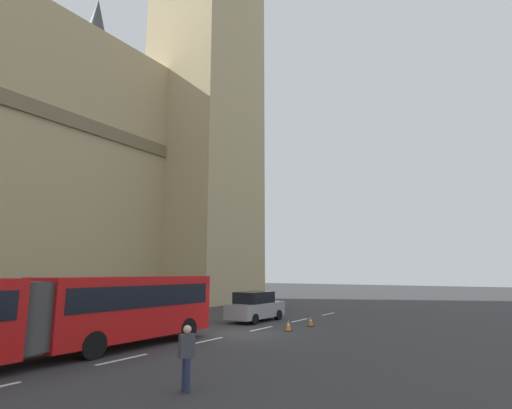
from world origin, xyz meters
TOP-DOWN VIEW (x-y plane):
  - ground_plane at (0.00, 0.00)m, footprint 160.00×160.00m
  - lane_centre_marking at (-2.58, 0.00)m, footprint 29.80×0.16m
  - articulated_bus at (-9.84, 1.99)m, footprint 16.54×2.54m
  - sedan_lead at (4.58, 2.11)m, footprint 4.40×1.86m
  - traffic_cone_west at (2.11, -1.65)m, footprint 0.36×0.36m
  - traffic_cone_middle at (4.46, -1.82)m, footprint 0.36×0.36m
  - pedestrian_near_cones at (-8.76, -4.59)m, footprint 0.47×0.41m

SIDE VIEW (x-z plane):
  - ground_plane at x=0.00m, z-range 0.00..0.00m
  - lane_centre_marking at x=-2.58m, z-range 0.00..0.01m
  - traffic_cone_west at x=2.11m, z-range -0.01..0.57m
  - traffic_cone_middle at x=4.46m, z-range -0.01..0.57m
  - pedestrian_near_cones at x=-8.76m, z-range 0.07..1.76m
  - sedan_lead at x=4.58m, z-range -0.01..1.84m
  - articulated_bus at x=-9.84m, z-range 0.30..3.20m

